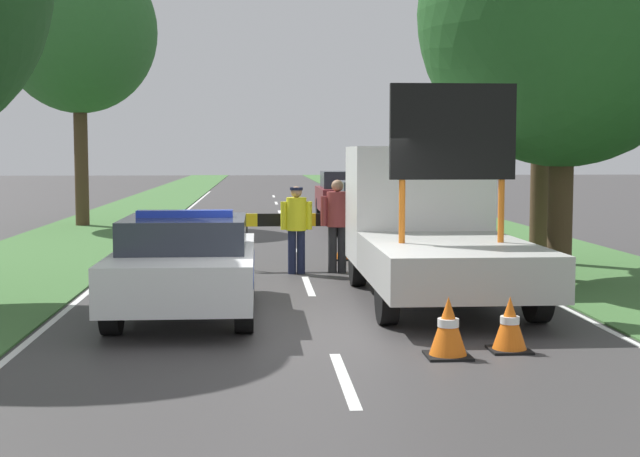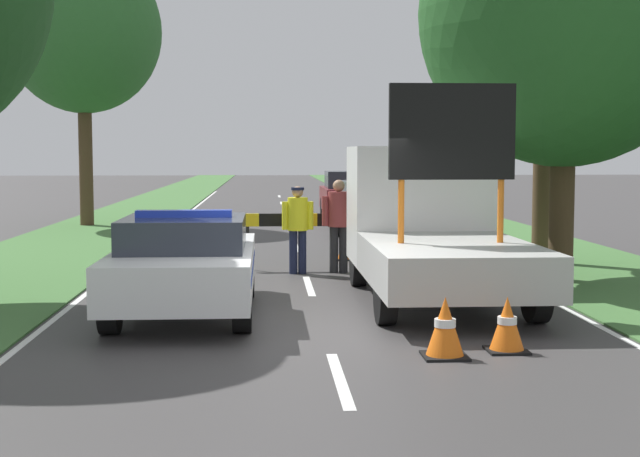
{
  "view_description": "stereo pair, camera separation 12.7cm",
  "coord_description": "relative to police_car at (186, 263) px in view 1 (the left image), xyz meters",
  "views": [
    {
      "loc": [
        -0.87,
        -11.38,
        2.3
      ],
      "look_at": [
        0.12,
        2.64,
        1.1
      ],
      "focal_mm": 50.0,
      "sensor_mm": 36.0,
      "label": 1
    },
    {
      "loc": [
        -0.75,
        -11.39,
        2.3
      ],
      "look_at": [
        0.12,
        2.64,
        1.1
      ],
      "focal_mm": 50.0,
      "sensor_mm": 36.0,
      "label": 2
    }
  ],
  "objects": [
    {
      "name": "grass_verge_right",
      "position": [
        7.52,
        18.73,
        -0.72
      ],
      "size": [
        3.74,
        120.0,
        0.03
      ],
      "color": "#427038",
      "rests_on": "ground"
    },
    {
      "name": "lane_markings",
      "position": [
        1.88,
        11.08,
        -0.73
      ],
      "size": [
        7.44,
        58.38,
        0.01
      ],
      "color": "silver",
      "rests_on": "ground"
    },
    {
      "name": "grass_verge_left",
      "position": [
        -3.75,
        18.73,
        -0.72
      ],
      "size": [
        3.74,
        120.0,
        0.03
      ],
      "color": "#427038",
      "rests_on": "ground"
    },
    {
      "name": "ground_plane",
      "position": [
        1.88,
        -1.27,
        -0.74
      ],
      "size": [
        160.0,
        160.0,
        0.0
      ],
      "primitive_type": "plane",
      "color": "#3D3A3A"
    },
    {
      "name": "traffic_cone_near_truck",
      "position": [
        3.15,
        -2.9,
        -0.39
      ],
      "size": [
        0.5,
        0.5,
        0.69
      ],
      "color": "black",
      "rests_on": "ground"
    },
    {
      "name": "roadside_tree_near_right",
      "position": [
        -4.47,
        15.69,
        5.3
      ],
      "size": [
        4.83,
        4.83,
        8.6
      ],
      "color": "#4C3823",
      "rests_on": "ground"
    },
    {
      "name": "traffic_cone_near_police",
      "position": [
        2.84,
        6.25,
        -0.47
      ],
      "size": [
        0.38,
        0.38,
        0.53
      ],
      "color": "black",
      "rests_on": "ground"
    },
    {
      "name": "roadside_tree_near_left",
      "position": [
        6.38,
        2.78,
        3.99
      ],
      "size": [
        5.13,
        5.13,
        7.43
      ],
      "color": "#4C3823",
      "rests_on": "ground"
    },
    {
      "name": "police_car",
      "position": [
        0.0,
        0.0,
        0.0
      ],
      "size": [
        1.92,
        4.54,
        1.5
      ],
      "rotation": [
        0.0,
        0.0,
        -0.03
      ],
      "color": "white",
      "rests_on": "ground"
    },
    {
      "name": "pedestrian_civilian",
      "position": [
        2.54,
        4.27,
        0.31
      ],
      "size": [
        0.64,
        0.41,
        1.78
      ],
      "rotation": [
        0.0,
        0.0,
        0.08
      ],
      "color": "#232326",
      "rests_on": "ground"
    },
    {
      "name": "queued_car_sedan_silver",
      "position": [
        3.96,
        10.41,
        0.08
      ],
      "size": [
        1.79,
        4.05,
        1.56
      ],
      "rotation": [
        0.0,
        0.0,
        3.14
      ],
      "color": "#B2B2B7",
      "rests_on": "ground"
    },
    {
      "name": "traffic_cone_centre_front",
      "position": [
        3.92,
        -2.65,
        -0.42
      ],
      "size": [
        0.47,
        0.47,
        0.64
      ],
      "color": "black",
      "rests_on": "ground"
    },
    {
      "name": "work_truck",
      "position": [
        3.77,
        1.47,
        0.41
      ],
      "size": [
        2.3,
        5.52,
        3.27
      ],
      "rotation": [
        0.0,
        0.0,
        3.09
      ],
      "color": "white",
      "rests_on": "ground"
    },
    {
      "name": "queued_car_wagon_maroon",
      "position": [
        3.95,
        17.25,
        0.12
      ],
      "size": [
        1.73,
        3.9,
        1.68
      ],
      "rotation": [
        0.0,
        0.0,
        3.14
      ],
      "color": "maroon",
      "rests_on": "ground"
    },
    {
      "name": "police_officer",
      "position": [
        1.75,
        4.15,
        0.25
      ],
      "size": [
        0.6,
        0.38,
        1.67
      ],
      "rotation": [
        0.0,
        0.0,
        2.76
      ],
      "color": "#191E38",
      "rests_on": "ground"
    },
    {
      "name": "road_barrier",
      "position": [
        2.16,
        4.79,
        0.19
      ],
      "size": [
        3.43,
        0.08,
        1.11
      ],
      "rotation": [
        0.0,
        0.0,
        0.02
      ],
      "color": "black",
      "rests_on": "ground"
    }
  ]
}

